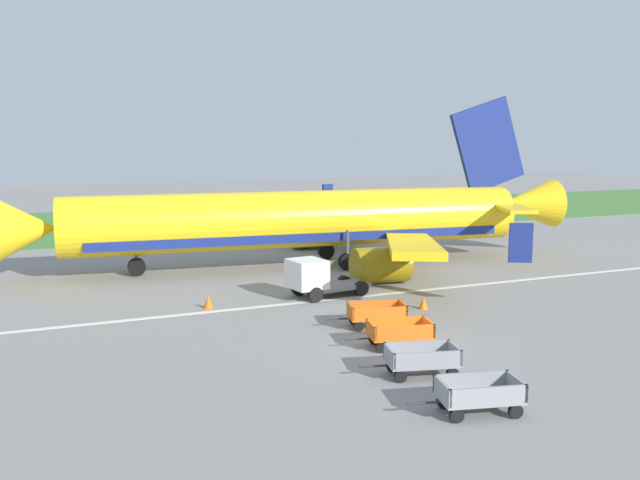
% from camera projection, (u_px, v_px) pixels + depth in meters
% --- Properties ---
extents(ground_plane, '(220.00, 220.00, 0.00)m').
position_uv_depth(ground_plane, '(397.00, 347.00, 27.51)').
color(ground_plane, gray).
extents(grass_strip, '(220.00, 28.00, 0.06)m').
position_uv_depth(grass_strip, '(173.00, 221.00, 69.26)').
color(grass_strip, '#477A38').
rests_on(grass_strip, ground).
extents(apron_stripe, '(120.00, 0.36, 0.01)m').
position_uv_depth(apron_stripe, '(316.00, 301.00, 35.23)').
color(apron_stripe, silver).
rests_on(apron_stripe, ground).
extents(airplane, '(37.67, 30.30, 11.34)m').
position_uv_depth(airplane, '(315.00, 220.00, 44.75)').
color(airplane, yellow).
rests_on(airplane, ground).
extents(baggage_cart_nearest, '(3.62, 1.95, 1.07)m').
position_uv_depth(baggage_cart_nearest, '(479.00, 394.00, 20.76)').
color(baggage_cart_nearest, gray).
rests_on(baggage_cart_nearest, ground).
extents(baggage_cart_second_in_row, '(3.62, 1.99, 1.07)m').
position_uv_depth(baggage_cart_second_in_row, '(422.00, 359.00, 24.06)').
color(baggage_cart_second_in_row, gray).
rests_on(baggage_cart_second_in_row, ground).
extents(baggage_cart_third_in_row, '(3.63, 1.92, 1.07)m').
position_uv_depth(baggage_cart_third_in_row, '(400.00, 333.00, 27.35)').
color(baggage_cart_third_in_row, orange).
rests_on(baggage_cart_third_in_row, ground).
extents(baggage_cart_fourth_in_row, '(3.62, 2.00, 1.07)m').
position_uv_depth(baggage_cart_fourth_in_row, '(377.00, 314.00, 30.28)').
color(baggage_cart_fourth_in_row, orange).
rests_on(baggage_cart_fourth_in_row, ground).
extents(service_truck_beside_carts, '(4.58, 2.47, 2.10)m').
position_uv_depth(service_truck_beside_carts, '(315.00, 277.00, 35.82)').
color(service_truck_beside_carts, slate).
rests_on(service_truck_beside_carts, ground).
extents(traffic_cone_near_plane, '(0.47, 0.47, 0.62)m').
position_uv_depth(traffic_cone_near_plane, '(423.00, 303.00, 33.56)').
color(traffic_cone_near_plane, orange).
rests_on(traffic_cone_near_plane, ground).
extents(traffic_cone_mid_apron, '(0.50, 0.50, 0.65)m').
position_uv_depth(traffic_cone_mid_apron, '(208.00, 302.00, 33.71)').
color(traffic_cone_mid_apron, orange).
rests_on(traffic_cone_mid_apron, ground).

